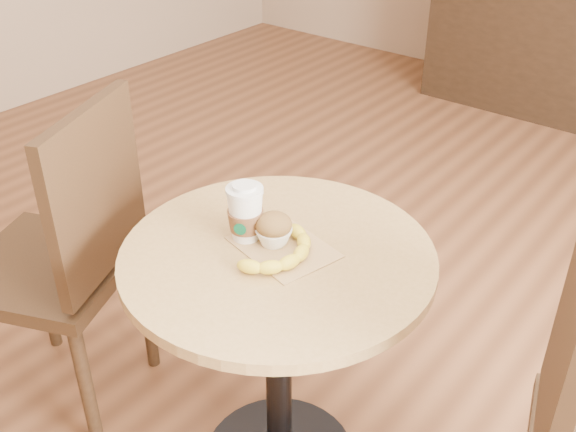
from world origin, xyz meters
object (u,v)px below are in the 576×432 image
object	(u,v)px
chair_left	(66,256)
coffee_cup	(245,215)
muffin	(274,229)
banana	(284,253)
cafe_table	(278,316)

from	to	relation	value
chair_left	coffee_cup	distance (m)	0.62
muffin	banana	world-z (taller)	muffin
chair_left	coffee_cup	size ratio (longest dim) A/B	6.83
chair_left	banana	world-z (taller)	chair_left
coffee_cup	banana	size ratio (longest dim) A/B	0.62
chair_left	banana	xyz separation A→B (m)	(0.66, 0.16, 0.21)
cafe_table	coffee_cup	xyz separation A→B (m)	(-0.10, -0.00, 0.27)
chair_left	muffin	bearing A→B (deg)	85.14
coffee_cup	banana	world-z (taller)	coffee_cup
cafe_table	chair_left	bearing A→B (deg)	-164.21
cafe_table	banana	bearing A→B (deg)	-25.23
cafe_table	chair_left	size ratio (longest dim) A/B	0.74
coffee_cup	cafe_table	bearing A→B (deg)	-22.55
cafe_table	coffee_cup	bearing A→B (deg)	-178.91
coffee_cup	muffin	world-z (taller)	coffee_cup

